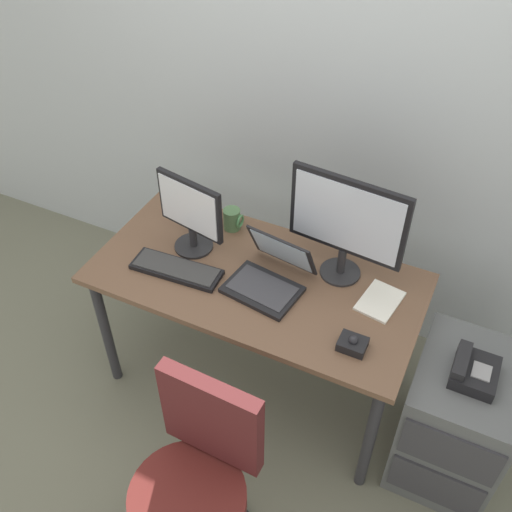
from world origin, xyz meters
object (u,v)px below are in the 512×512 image
keyboard (176,269)px  file_cabinet (454,420)px  paper_notepad (380,301)px  monitor_main (347,222)px  trackball_mouse (353,344)px  laptop (270,275)px  coffee_mug (232,219)px  desk_phone (473,371)px  monitor_side (190,212)px  office_chair (197,489)px

keyboard → file_cabinet: bearing=3.9°
file_cabinet → paper_notepad: bearing=164.3°
monitor_main → trackball_mouse: (0.18, -0.37, -0.27)m
keyboard → laptop: bearing=15.2°
coffee_mug → desk_phone: bearing=-14.2°
monitor_side → keyboard: 0.26m
trackball_mouse → desk_phone: bearing=17.7°
file_cabinet → office_chair: (-0.83, -0.79, 0.08)m
file_cabinet → keyboard: (-1.30, -0.09, 0.44)m
desk_phone → trackball_mouse: bearing=-162.3°
paper_notepad → file_cabinet: bearing=-15.7°
monitor_side → coffee_mug: (0.10, 0.20, -0.15)m
desk_phone → keyboard: bearing=-176.8°
desk_phone → laptop: bearing=177.7°
office_chair → coffee_mug: 1.21m
desk_phone → monitor_main: size_ratio=0.39×
laptop → paper_notepad: bearing=12.3°
keyboard → laptop: (0.40, 0.11, 0.04)m
desk_phone → monitor_side: bearing=175.6°
office_chair → paper_notepad: office_chair is taller
paper_notepad → keyboard: bearing=-166.3°
trackball_mouse → paper_notepad: (0.03, 0.28, -0.02)m
monitor_main → laptop: 0.40m
laptop → coffee_mug: (-0.32, 0.27, 0.00)m
desk_phone → paper_notepad: paper_notepad is taller
office_chair → laptop: (-0.07, 0.81, 0.40)m
file_cabinet → keyboard: bearing=-176.1°
desk_phone → monitor_main: monitor_main is taller
trackball_mouse → paper_notepad: bearing=84.5°
monitor_main → office_chair: bearing=-100.3°
desk_phone → monitor_side: 1.34m
file_cabinet → monitor_side: size_ratio=1.78×
keyboard → coffee_mug: coffee_mug is taller
keyboard → office_chair: bearing=-55.5°
laptop → trackball_mouse: (0.44, -0.18, -0.03)m
desk_phone → keyboard: keyboard is taller
paper_notepad → trackball_mouse: bearing=-95.5°
office_chair → monitor_main: 1.20m
trackball_mouse → coffee_mug: coffee_mug is taller
office_chair → keyboard: bearing=124.5°
monitor_main → keyboard: 0.78m
office_chair → monitor_side: (-0.49, 0.87, 0.55)m
office_chair → laptop: size_ratio=2.56×
office_chair → coffee_mug: (-0.39, 1.07, 0.40)m
file_cabinet → monitor_side: 1.46m
file_cabinet → desk_phone: 0.37m
laptop → trackball_mouse: bearing=-22.4°
file_cabinet → laptop: size_ratio=1.85×
file_cabinet → monitor_main: size_ratio=1.30×
office_chair → laptop: laptop is taller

